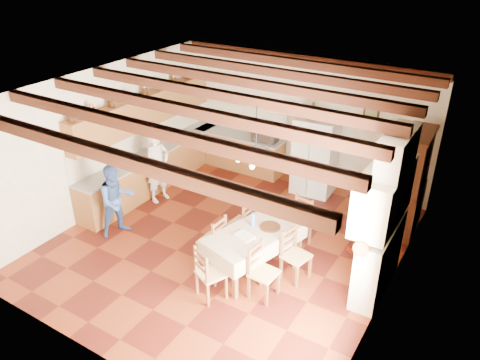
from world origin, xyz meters
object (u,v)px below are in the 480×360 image
(chair_left_near, at_px, (212,240))
(chair_right_far, at_px, (296,255))
(chair_left_far, at_px, (241,222))
(microwave, at_px, (265,134))
(person_man, at_px, (158,166))
(chair_end_far, at_px, (297,223))
(refrigerator, at_px, (315,156))
(dining_table, at_px, (254,236))
(chair_end_near, at_px, (211,273))
(person_woman_blue, at_px, (117,200))
(hutch, at_px, (411,182))
(chair_right_near, at_px, (264,272))
(person_woman_red, at_px, (362,218))

(chair_left_near, height_order, chair_right_far, same)
(chair_left_far, bearing_deg, microwave, -156.24)
(person_man, bearing_deg, chair_end_far, -79.28)
(refrigerator, xyz_separation_m, dining_table, (0.27, -3.19, -0.21))
(refrigerator, distance_m, chair_end_near, 4.21)
(chair_left_near, bearing_deg, person_man, -117.37)
(person_woman_blue, bearing_deg, chair_left_near, -63.52)
(hutch, distance_m, person_woman_blue, 5.68)
(dining_table, height_order, chair_end_far, chair_end_far)
(refrigerator, distance_m, hutch, 2.26)
(chair_left_far, bearing_deg, hutch, 134.26)
(chair_left_near, bearing_deg, chair_end_near, 35.53)
(hutch, relative_size, chair_left_far, 2.17)
(chair_left_far, bearing_deg, chair_left_near, -8.14)
(chair_left_far, bearing_deg, dining_table, 51.72)
(refrigerator, bearing_deg, person_woman_blue, -128.45)
(microwave, bearing_deg, chair_left_far, -74.22)
(chair_end_near, bearing_deg, chair_right_far, -105.53)
(chair_right_near, relative_size, microwave, 1.61)
(chair_left_far, bearing_deg, person_woman_red, 118.97)
(person_woman_blue, relative_size, person_woman_red, 1.02)
(chair_end_far, relative_size, person_woman_blue, 0.65)
(chair_left_near, relative_size, person_woman_red, 0.66)
(hutch, height_order, chair_right_far, hutch)
(refrigerator, distance_m, person_woman_red, 2.41)
(chair_right_near, distance_m, person_woman_red, 2.23)
(chair_end_near, xyz_separation_m, microwave, (-1.42, 4.36, 0.58))
(chair_right_far, xyz_separation_m, person_woman_blue, (-3.57, -0.54, 0.26))
(chair_right_near, bearing_deg, microwave, 32.08)
(chair_left_near, bearing_deg, chair_left_far, 170.41)
(chair_left_near, xyz_separation_m, microwave, (-0.92, 3.60, 0.58))
(refrigerator, relative_size, chair_left_far, 1.85)
(chair_left_far, xyz_separation_m, person_woman_red, (1.98, 0.96, 0.25))
(chair_right_far, bearing_deg, chair_right_near, 173.29)
(chair_end_far, relative_size, person_man, 0.58)
(chair_right_far, xyz_separation_m, chair_end_far, (-0.42, 0.93, 0.00))
(dining_table, relative_size, chair_left_near, 2.00)
(chair_right_far, bearing_deg, chair_left_far, 86.72)
(chair_left_near, relative_size, person_woman_blue, 0.65)
(refrigerator, xyz_separation_m, person_woman_red, (1.68, -1.72, -0.16))
(refrigerator, relative_size, dining_table, 0.92)
(dining_table, xyz_separation_m, chair_end_near, (-0.22, -1.01, -0.20))
(chair_left_near, relative_size, chair_end_far, 1.00)
(dining_table, xyz_separation_m, person_woman_blue, (-2.83, -0.42, 0.05))
(chair_left_near, distance_m, person_woman_blue, 2.12)
(person_woman_blue, bearing_deg, chair_end_near, -80.88)
(refrigerator, bearing_deg, chair_left_far, -99.55)
(chair_end_far, bearing_deg, person_man, -167.28)
(chair_right_far, relative_size, person_man, 0.58)
(chair_end_near, relative_size, chair_end_far, 1.00)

